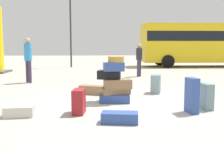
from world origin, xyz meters
The scene contains 13 objects.
ground_plane centered at (0.00, 0.00, 0.00)m, with size 80.00×80.00×0.00m, color #ADA89E.
suitcase_tower centered at (-0.14, -0.02, 0.49)m, with size 0.89×0.59×1.18m.
suitcase_slate_foreground_far centered at (1.88, -0.86, 0.30)m, with size 0.20×0.43×0.59m, color gray.
suitcase_cream_behind_tower centered at (-2.18, -1.21, 0.11)m, with size 0.57×0.35×0.22m, color beige.
suitcase_maroon_foreground_near centered at (-0.98, -1.07, 0.26)m, with size 0.23×0.44×0.52m, color maroon.
suitcase_navy_left_side centered at (-0.18, -1.78, 0.10)m, with size 0.68×0.30×0.20m, color #334F99.
suitcase_brown_upright_blue centered at (-0.75, 1.09, 0.13)m, with size 0.74×0.30×0.27m, color olive.
suitcase_slate_right_side centered at (1.23, 1.15, 0.29)m, with size 0.27×0.44×0.57m, color gray.
suitcase_navy_white_trunk centered at (1.43, -1.18, 0.38)m, with size 0.17×0.34×0.76m, color #334F99.
person_bearded_onlooker centered at (-3.31, 3.70, 1.08)m, with size 0.30×0.30×1.80m.
person_tourist_with_camera centered at (1.49, 5.52, 0.96)m, with size 0.30×0.31×1.61m.
parked_bus centered at (7.46, 11.80, 1.83)m, with size 9.19×2.93×3.15m.
lamp_post centered at (-2.41, 11.58, 3.55)m, with size 0.36×0.36×5.33m.
Camera 1 is at (-0.62, -6.15, 1.39)m, focal length 38.86 mm.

